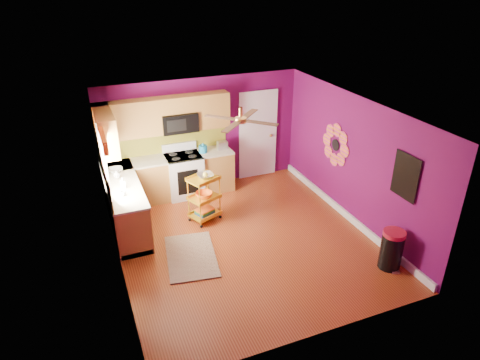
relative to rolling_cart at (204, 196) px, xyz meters
name	(u,v)px	position (x,y,z in m)	size (l,w,h in m)	color
ground	(245,240)	(0.46, -0.97, -0.53)	(5.00, 5.00, 0.00)	maroon
room_envelope	(247,160)	(0.48, -0.97, 1.10)	(4.54, 5.04, 2.52)	#5E0A4B
lower_cabinets	(151,190)	(-0.89, 0.84, -0.10)	(2.81, 2.31, 0.94)	#905E27
electric_range	(184,175)	(-0.09, 1.20, -0.05)	(0.76, 0.66, 1.13)	white
upper_cabinetry	(147,121)	(-0.78, 1.20, 1.27)	(2.80, 2.30, 1.26)	#905E27
left_window	(103,151)	(-1.76, 0.08, 1.20)	(0.08, 1.35, 1.08)	white
panel_door	(258,136)	(1.81, 1.49, 0.49)	(0.95, 0.11, 2.15)	white
right_wall_art	(365,158)	(2.69, -1.31, 0.91)	(0.04, 2.74, 1.04)	black
ceiling_fan	(241,119)	(0.46, -0.77, 1.76)	(1.01, 1.01, 0.26)	#BF8C3F
shag_rug	(191,256)	(-0.61, -1.09, -0.52)	(0.84, 1.37, 0.02)	#311A10
rolling_cart	(204,196)	(0.00, 0.00, 0.00)	(0.69, 0.61, 1.04)	gold
trash_can	(392,250)	(2.42, -2.62, -0.18)	(0.47, 0.47, 0.71)	black
teal_kettle	(203,149)	(0.37, 1.21, 0.49)	(0.18, 0.18, 0.21)	#1676A5
toaster	(222,145)	(0.83, 1.23, 0.50)	(0.22, 0.15, 0.18)	beige
soap_bottle_a	(123,183)	(-1.50, 0.14, 0.51)	(0.09, 0.10, 0.21)	#EA3F72
soap_bottle_b	(117,174)	(-1.55, 0.61, 0.49)	(0.13, 0.13, 0.16)	white
counter_dish	(116,170)	(-1.54, 0.90, 0.44)	(0.29, 0.29, 0.07)	white
counter_cup	(123,193)	(-1.54, -0.16, 0.45)	(0.11, 0.11, 0.09)	white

